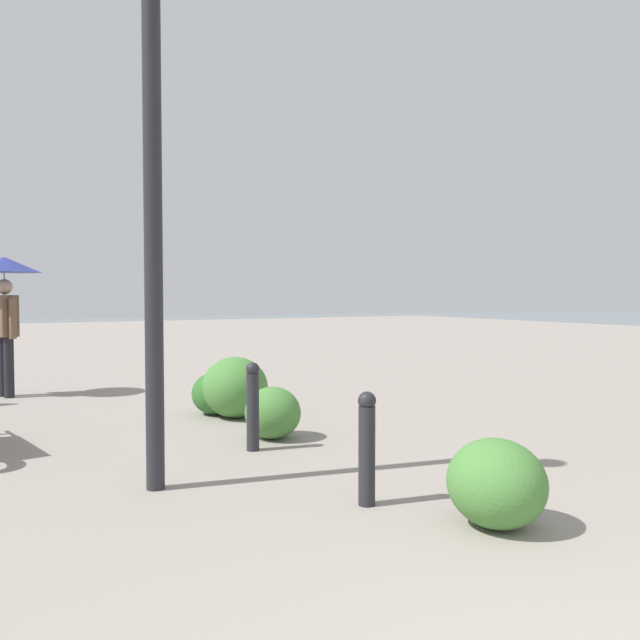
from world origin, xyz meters
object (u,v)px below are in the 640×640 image
(pedestrian, at_px, (4,287))
(bollard_near, at_px, (367,446))
(bollard_mid, at_px, (253,405))
(lamppost, at_px, (152,124))

(pedestrian, bearing_deg, bollard_near, -164.00)
(bollard_mid, bearing_deg, pedestrian, 21.20)
(pedestrian, bearing_deg, bollard_mid, -158.80)
(pedestrian, xyz_separation_m, bollard_mid, (-4.75, -1.84, -1.16))
(lamppost, distance_m, bollard_mid, 2.72)
(lamppost, height_order, pedestrian, lamppost)
(lamppost, xyz_separation_m, bollard_mid, (0.79, -1.14, -2.33))
(lamppost, distance_m, bollard_near, 2.87)
(pedestrian, relative_size, bollard_mid, 2.40)
(bollard_near, xyz_separation_m, bollard_mid, (1.90, 0.06, 0.02))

